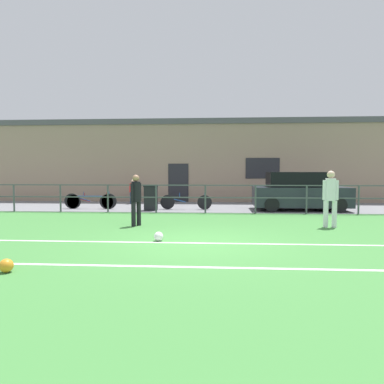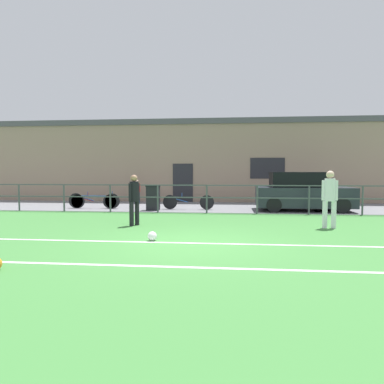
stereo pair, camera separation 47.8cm
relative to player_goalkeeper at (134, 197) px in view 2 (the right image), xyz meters
name	(u,v)px [view 2 (the right image)]	position (x,y,z in m)	size (l,w,h in m)	color
ground	(190,244)	(2.03, -2.51, -0.92)	(60.00, 44.00, 0.04)	#42843D
field_line_touchline	(190,243)	(2.03, -2.52, -0.90)	(36.00, 0.11, 0.00)	white
field_line_hash	(177,267)	(2.03, -4.63, -0.90)	(36.00, 0.11, 0.00)	white
pavement_strip	(210,207)	(2.03, 5.99, -0.89)	(48.00, 5.00, 0.02)	slate
perimeter_fence	(207,195)	(2.03, 3.49, -0.15)	(36.07, 0.07, 1.15)	#474C51
clubhouse_facade	(214,161)	(2.03, 9.68, 1.38)	(28.00, 2.56, 4.54)	gray
player_goalkeeper	(134,197)	(0.00, 0.00, 0.00)	(0.28, 0.39, 1.58)	black
player_striker	(330,196)	(5.90, 0.13, 0.07)	(0.47, 0.30, 1.71)	white
soccer_ball_match	(152,236)	(1.08, -2.33, -0.79)	(0.23, 0.23, 0.23)	white
spectator_child	(137,190)	(-1.81, 7.17, -0.17)	(0.32, 0.22, 1.24)	#232D4C
parked_car_red	(302,192)	(6.03, 4.77, -0.11)	(3.96, 1.95, 1.64)	#282D38
bicycle_parked_0	(94,201)	(-3.15, 4.69, -0.55)	(2.12, 0.04, 0.73)	black
bicycle_parked_1	(94,200)	(-3.14, 4.69, -0.52)	(2.38, 0.04, 0.77)	black
bicycle_parked_2	(188,202)	(1.14, 4.69, -0.55)	(2.26, 0.04, 0.73)	black
trash_bin_0	(153,197)	(-0.32, 4.20, -0.33)	(0.56, 0.47, 1.08)	black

